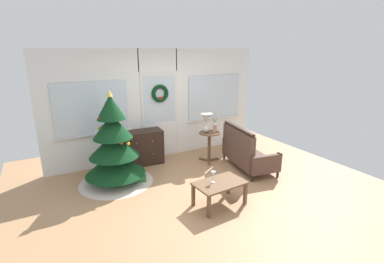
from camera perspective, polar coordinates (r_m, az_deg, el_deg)
The scene contains 11 objects.
ground_plane at distance 5.38m, azimuth 2.40°, elevation -11.82°, with size 6.76×6.76×0.00m, color #AD7F56.
back_wall_with_door at distance 6.73m, azimuth -6.68°, elevation 5.46°, with size 5.20×0.19×2.55m.
christmas_tree at distance 5.63m, azimuth -15.43°, elevation -3.72°, with size 1.43×1.43×1.83m.
dresser_cabinet at distance 6.51m, azimuth -9.96°, elevation -3.19°, with size 0.92×0.48×0.78m.
settee_sofa at distance 6.28m, azimuth 10.70°, elevation -4.10°, with size 0.91×1.48×0.96m.
side_table at distance 6.51m, azimuth 3.50°, elevation -1.92°, with size 0.50×0.48×0.71m.
table_lamp at distance 6.38m, azimuth 2.93°, elevation 2.29°, with size 0.28×0.28×0.44m.
flower_vase at distance 6.42m, azimuth 4.59°, elevation 0.81°, with size 0.11×0.10×0.35m.
coffee_table at distance 4.80m, azimuth 5.59°, elevation -10.81°, with size 0.88×0.58×0.41m.
wine_glass at distance 4.71m, azimuth 4.30°, elevation -8.62°, with size 0.08×0.08×0.20m.
gift_box at distance 5.74m, azimuth -10.48°, elevation -9.09°, with size 0.20×0.18×0.20m, color #266633.
Camera 1 is at (-2.47, -4.05, 2.53)m, focal length 26.46 mm.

